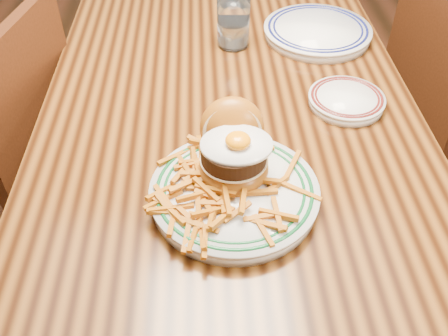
{
  "coord_description": "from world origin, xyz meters",
  "views": [
    {
      "loc": [
        -0.06,
        -1.13,
        1.42
      ],
      "look_at": [
        -0.03,
        -0.47,
        0.8
      ],
      "focal_mm": 40.0,
      "sensor_mm": 36.0,
      "label": 1
    }
  ],
  "objects_px": {
    "table": "(225,86)",
    "chair_left": "(11,164)",
    "chair_right": "(445,104)",
    "side_plate": "(346,100)",
    "main_plate": "(234,177)"
  },
  "relations": [
    {
      "from": "main_plate",
      "to": "chair_left",
      "type": "bearing_deg",
      "value": 147.42
    },
    {
      "from": "table",
      "to": "chair_right",
      "type": "relative_size",
      "value": 1.85
    },
    {
      "from": "main_plate",
      "to": "side_plate",
      "type": "distance_m",
      "value": 0.38
    },
    {
      "from": "chair_left",
      "to": "main_plate",
      "type": "height_order",
      "value": "chair_left"
    },
    {
      "from": "chair_right",
      "to": "side_plate",
      "type": "distance_m",
      "value": 0.67
    },
    {
      "from": "chair_right",
      "to": "main_plate",
      "type": "xyz_separation_m",
      "value": [
        -0.73,
        -0.65,
        0.33
      ]
    },
    {
      "from": "chair_right",
      "to": "side_plate",
      "type": "xyz_separation_m",
      "value": [
        -0.46,
        -0.38,
        0.3
      ]
    },
    {
      "from": "table",
      "to": "main_plate",
      "type": "xyz_separation_m",
      "value": [
        -0.01,
        -0.48,
        0.13
      ]
    },
    {
      "from": "chair_right",
      "to": "side_plate",
      "type": "relative_size",
      "value": 5.04
    },
    {
      "from": "chair_right",
      "to": "side_plate",
      "type": "bearing_deg",
      "value": 28.24
    },
    {
      "from": "table",
      "to": "chair_right",
      "type": "bearing_deg",
      "value": 12.63
    },
    {
      "from": "chair_left",
      "to": "chair_right",
      "type": "distance_m",
      "value": 1.35
    },
    {
      "from": "table",
      "to": "side_plate",
      "type": "bearing_deg",
      "value": -40.08
    },
    {
      "from": "table",
      "to": "chair_left",
      "type": "bearing_deg",
      "value": -171.08
    },
    {
      "from": "side_plate",
      "to": "chair_left",
      "type": "bearing_deg",
      "value": 157.33
    }
  ]
}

